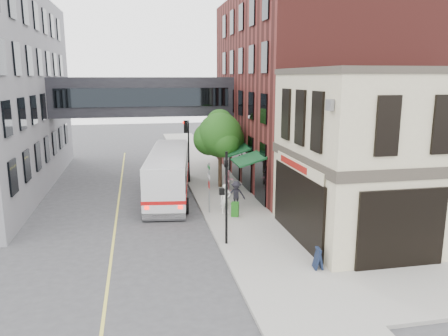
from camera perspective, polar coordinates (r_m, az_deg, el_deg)
name	(u,v)px	position (r m, az deg, el deg)	size (l,w,h in m)	color
ground	(227,264)	(19.57, 0.35, -12.42)	(120.00, 120.00, 0.00)	#38383A
sidewalk_main	(215,184)	(32.94, -1.18, -2.15)	(4.00, 60.00, 0.15)	gray
corner_building	(394,154)	(23.50, 21.26, 1.66)	(10.19, 8.12, 8.45)	#C3B595
brick_building	(313,90)	(35.22, 11.55, 9.90)	(13.76, 18.00, 14.00)	#571F1B
skyway_bridge	(144,97)	(35.51, -10.47, 9.17)	(14.00, 3.18, 3.00)	black
traffic_signal_near	(226,187)	(20.51, 0.24, -2.44)	(0.44, 0.22, 4.60)	black
traffic_signal_far	(187,137)	(35.00, -4.89, 4.08)	(0.53, 0.28, 4.50)	black
street_sign_pole	(209,183)	(25.54, -1.97, -2.00)	(0.08, 0.75, 3.00)	gray
street_tree	(219,135)	(31.50, -0.61, 4.31)	(3.80, 3.20, 5.60)	#382619
lane_marking	(118,206)	(28.65, -13.68, -4.79)	(0.12, 40.00, 0.01)	#D8CC4C
bus	(169,172)	(29.94, -7.21, -0.46)	(3.98, 11.56, 3.05)	silver
pedestrian_a	(226,199)	(25.62, 0.20, -4.06)	(0.64, 0.42, 1.74)	white
pedestrian_b	(228,181)	(30.55, 0.58, -1.66)	(0.73, 0.57, 1.51)	pink
pedestrian_c	(236,195)	(26.63, 1.59, -3.50)	(1.09, 0.63, 1.69)	black
newspaper_box	(235,209)	(25.20, 1.45, -5.42)	(0.42, 0.37, 0.83)	#1B6016
sandwich_board	(318,258)	(19.04, 12.19, -11.45)	(0.32, 0.50, 0.90)	#101A31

